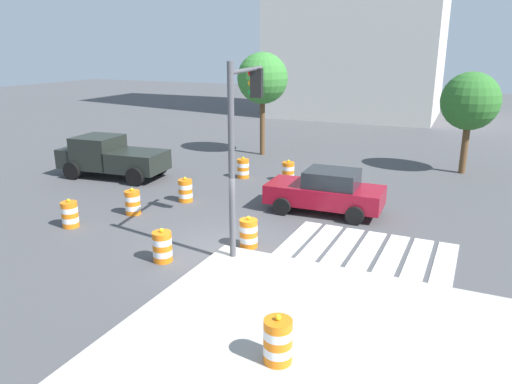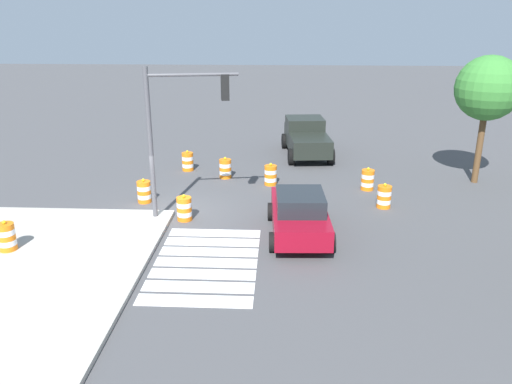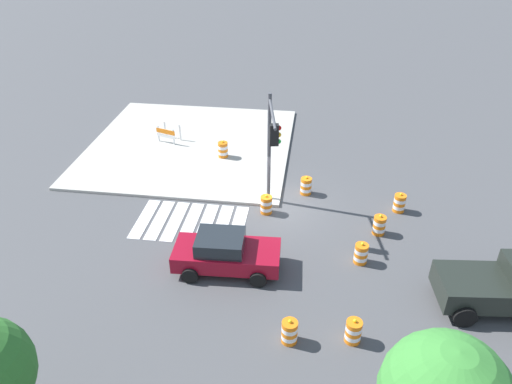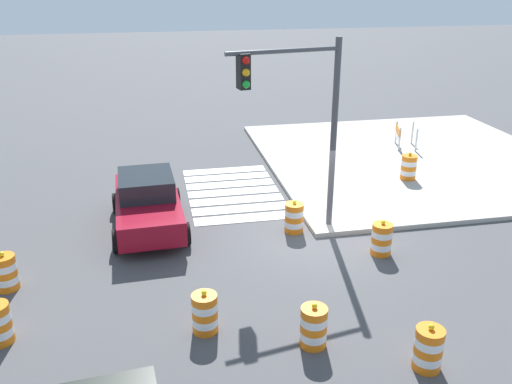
{
  "view_description": "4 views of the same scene",
  "coord_description": "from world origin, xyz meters",
  "px_view_note": "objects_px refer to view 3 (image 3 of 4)",
  "views": [
    {
      "loc": [
        6.76,
        -12.27,
        6.04
      ],
      "look_at": [
        -0.13,
        2.58,
        1.14
      ],
      "focal_mm": 34.45,
      "sensor_mm": 36.0,
      "label": 1
    },
    {
      "loc": [
        18.1,
        4.06,
        7.37
      ],
      "look_at": [
        2.32,
        3.28,
        1.78
      ],
      "focal_mm": 35.59,
      "sensor_mm": 36.0,
      "label": 2
    },
    {
      "loc": [
        -1.52,
        19.79,
        13.26
      ],
      "look_at": [
        0.98,
        1.18,
        1.56
      ],
      "focal_mm": 33.99,
      "sensor_mm": 36.0,
      "label": 3
    },
    {
      "loc": [
        -13.55,
        4.46,
        7.25
      ],
      "look_at": [
        0.26,
        1.72,
        1.5
      ],
      "focal_mm": 37.98,
      "sensor_mm": 36.0,
      "label": 4
    }
  ],
  "objects_px": {
    "traffic_barrel_median_far": "(266,205)",
    "traffic_barrel_lane_center": "(361,254)",
    "traffic_barrel_opposite_curb": "(353,331)",
    "traffic_barrel_on_sidewalk": "(223,150)",
    "traffic_barrel_near_corner": "(306,186)",
    "traffic_light_pole": "(271,140)",
    "sports_car": "(225,252)",
    "traffic_barrel_crosswalk_end": "(399,203)",
    "traffic_barrel_far_curb": "(379,225)",
    "construction_barricade": "(167,133)",
    "traffic_barrel_median_near": "(289,332)"
  },
  "relations": [
    {
      "from": "traffic_barrel_median_far",
      "to": "traffic_barrel_lane_center",
      "type": "height_order",
      "value": "same"
    },
    {
      "from": "traffic_barrel_opposite_curb",
      "to": "traffic_barrel_on_sidewalk",
      "type": "distance_m",
      "value": 14.39
    },
    {
      "from": "traffic_barrel_median_far",
      "to": "traffic_barrel_lane_center",
      "type": "xyz_separation_m",
      "value": [
        -4.33,
        3.14,
        0.0
      ]
    },
    {
      "from": "traffic_barrel_near_corner",
      "to": "traffic_light_pole",
      "type": "relative_size",
      "value": 0.19
    },
    {
      "from": "sports_car",
      "to": "traffic_barrel_on_sidewalk",
      "type": "xyz_separation_m",
      "value": [
        1.94,
        -9.42,
        -0.21
      ]
    },
    {
      "from": "traffic_barrel_opposite_curb",
      "to": "traffic_light_pole",
      "type": "distance_m",
      "value": 8.95
    },
    {
      "from": "traffic_barrel_median_far",
      "to": "traffic_barrel_on_sidewalk",
      "type": "xyz_separation_m",
      "value": [
        3.12,
        -5.17,
        0.15
      ]
    },
    {
      "from": "traffic_barrel_opposite_curb",
      "to": "traffic_barrel_crosswalk_end",
      "type": "bearing_deg",
      "value": -106.5
    },
    {
      "from": "traffic_light_pole",
      "to": "traffic_barrel_opposite_curb",
      "type": "bearing_deg",
      "value": 116.43
    },
    {
      "from": "traffic_barrel_lane_center",
      "to": "traffic_barrel_opposite_curb",
      "type": "distance_m",
      "value": 4.3
    },
    {
      "from": "traffic_barrel_far_curb",
      "to": "sports_car",
      "type": "bearing_deg",
      "value": 26.98
    },
    {
      "from": "traffic_barrel_lane_center",
      "to": "traffic_barrel_opposite_curb",
      "type": "height_order",
      "value": "same"
    },
    {
      "from": "traffic_barrel_far_curb",
      "to": "traffic_barrel_on_sidewalk",
      "type": "xyz_separation_m",
      "value": [
        8.36,
        -6.15,
        0.15
      ]
    },
    {
      "from": "sports_car",
      "to": "traffic_barrel_crosswalk_end",
      "type": "height_order",
      "value": "sports_car"
    },
    {
      "from": "traffic_barrel_crosswalk_end",
      "to": "traffic_barrel_on_sidewalk",
      "type": "relative_size",
      "value": 1.0
    },
    {
      "from": "traffic_barrel_median_far",
      "to": "traffic_light_pole",
      "type": "relative_size",
      "value": 0.19
    },
    {
      "from": "traffic_barrel_median_far",
      "to": "construction_barricade",
      "type": "relative_size",
      "value": 0.72
    },
    {
      "from": "traffic_barrel_near_corner",
      "to": "traffic_barrel_crosswalk_end",
      "type": "bearing_deg",
      "value": 167.66
    },
    {
      "from": "traffic_barrel_median_near",
      "to": "traffic_barrel_median_far",
      "type": "relative_size",
      "value": 1.0
    },
    {
      "from": "sports_car",
      "to": "traffic_barrel_near_corner",
      "type": "distance_m",
      "value": 6.94
    },
    {
      "from": "traffic_barrel_crosswalk_end",
      "to": "traffic_barrel_lane_center",
      "type": "relative_size",
      "value": 1.0
    },
    {
      "from": "traffic_barrel_opposite_curb",
      "to": "traffic_barrel_median_far",
      "type": "bearing_deg",
      "value": -62.47
    },
    {
      "from": "traffic_barrel_median_near",
      "to": "traffic_barrel_on_sidewalk",
      "type": "bearing_deg",
      "value": -69.52
    },
    {
      "from": "traffic_light_pole",
      "to": "traffic_barrel_median_near",
      "type": "bearing_deg",
      "value": 101.08
    },
    {
      "from": "traffic_barrel_crosswalk_end",
      "to": "traffic_barrel_median_far",
      "type": "height_order",
      "value": "same"
    },
    {
      "from": "traffic_barrel_far_curb",
      "to": "traffic_barrel_opposite_curb",
      "type": "distance_m",
      "value": 6.58
    },
    {
      "from": "traffic_barrel_median_far",
      "to": "traffic_barrel_on_sidewalk",
      "type": "relative_size",
      "value": 1.0
    },
    {
      "from": "construction_barricade",
      "to": "traffic_light_pole",
      "type": "bearing_deg",
      "value": 136.65
    },
    {
      "from": "traffic_barrel_median_near",
      "to": "sports_car",
      "type": "bearing_deg",
      "value": -50.4
    },
    {
      "from": "traffic_barrel_lane_center",
      "to": "traffic_barrel_on_sidewalk",
      "type": "height_order",
      "value": "traffic_barrel_on_sidewalk"
    },
    {
      "from": "traffic_barrel_on_sidewalk",
      "to": "traffic_barrel_median_far",
      "type": "bearing_deg",
      "value": 121.11
    },
    {
      "from": "traffic_barrel_median_far",
      "to": "traffic_light_pole",
      "type": "xyz_separation_m",
      "value": [
        -0.19,
        0.01,
        3.46
      ]
    },
    {
      "from": "traffic_barrel_crosswalk_end",
      "to": "traffic_barrel_opposite_curb",
      "type": "xyz_separation_m",
      "value": [
        2.49,
        8.41,
        0.0
      ]
    },
    {
      "from": "sports_car",
      "to": "traffic_barrel_median_far",
      "type": "relative_size",
      "value": 4.29
    },
    {
      "from": "construction_barricade",
      "to": "traffic_barrel_median_far",
      "type": "bearing_deg",
      "value": 135.94
    },
    {
      "from": "traffic_barrel_crosswalk_end",
      "to": "traffic_barrel_on_sidewalk",
      "type": "height_order",
      "value": "traffic_barrel_on_sidewalk"
    },
    {
      "from": "traffic_barrel_far_curb",
      "to": "traffic_barrel_opposite_curb",
      "type": "bearing_deg",
      "value": 77.88
    },
    {
      "from": "traffic_barrel_near_corner",
      "to": "traffic_light_pole",
      "type": "bearing_deg",
      "value": 51.09
    },
    {
      "from": "traffic_barrel_near_corner",
      "to": "traffic_barrel_opposite_curb",
      "type": "height_order",
      "value": "same"
    },
    {
      "from": "traffic_barrel_on_sidewalk",
      "to": "traffic_light_pole",
      "type": "bearing_deg",
      "value": 122.53
    },
    {
      "from": "traffic_barrel_near_corner",
      "to": "traffic_barrel_far_curb",
      "type": "height_order",
      "value": "same"
    },
    {
      "from": "traffic_barrel_median_near",
      "to": "traffic_barrel_near_corner",
      "type": "bearing_deg",
      "value": -90.67
    },
    {
      "from": "traffic_barrel_crosswalk_end",
      "to": "sports_car",
      "type": "bearing_deg",
      "value": 34.9
    },
    {
      "from": "traffic_barrel_crosswalk_end",
      "to": "traffic_barrel_median_far",
      "type": "bearing_deg",
      "value": 8.96
    },
    {
      "from": "construction_barricade",
      "to": "traffic_light_pole",
      "type": "xyz_separation_m",
      "value": [
        -7.03,
        6.64,
        3.19
      ]
    },
    {
      "from": "traffic_light_pole",
      "to": "traffic_barrel_on_sidewalk",
      "type": "bearing_deg",
      "value": -57.47
    },
    {
      "from": "traffic_barrel_near_corner",
      "to": "traffic_barrel_median_far",
      "type": "distance_m",
      "value": 2.7
    },
    {
      "from": "traffic_barrel_median_far",
      "to": "traffic_barrel_opposite_curb",
      "type": "xyz_separation_m",
      "value": [
        -3.86,
        7.41,
        0.0
      ]
    },
    {
      "from": "traffic_barrel_median_near",
      "to": "traffic_barrel_opposite_curb",
      "type": "xyz_separation_m",
      "value": [
        -2.17,
        -0.31,
        0.0
      ]
    },
    {
      "from": "traffic_barrel_median_far",
      "to": "construction_barricade",
      "type": "xyz_separation_m",
      "value": [
        6.84,
        -6.62,
        0.27
      ]
    }
  ]
}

